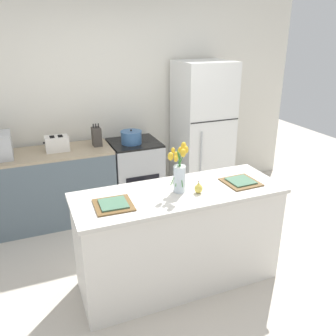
# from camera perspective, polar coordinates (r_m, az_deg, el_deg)

# --- Properties ---
(ground_plane) EXTENTS (10.00, 10.00, 0.00)m
(ground_plane) POSITION_cam_1_polar(r_m,az_deg,el_deg) (3.50, 1.63, -17.49)
(ground_plane) COLOR beige
(back_wall) EXTENTS (5.20, 0.08, 2.70)m
(back_wall) POSITION_cam_1_polar(r_m,az_deg,el_deg) (4.70, -8.28, 10.82)
(back_wall) COLOR silver
(back_wall) RESTS_ON ground_plane
(kitchen_island) EXTENTS (1.80, 0.66, 0.92)m
(kitchen_island) POSITION_cam_1_polar(r_m,az_deg,el_deg) (3.23, 1.71, -11.11)
(kitchen_island) COLOR silver
(kitchen_island) RESTS_ON ground_plane
(back_counter) EXTENTS (1.68, 0.60, 0.88)m
(back_counter) POSITION_cam_1_polar(r_m,az_deg,el_deg) (4.44, -19.66, -3.17)
(back_counter) COLOR slate
(back_counter) RESTS_ON ground_plane
(stove_range) EXTENTS (0.60, 0.61, 0.88)m
(stove_range) POSITION_cam_1_polar(r_m,az_deg,el_deg) (4.61, -5.22, -1.05)
(stove_range) COLOR #B2B5B7
(stove_range) RESTS_ON ground_plane
(refrigerator) EXTENTS (0.68, 0.67, 1.83)m
(refrigerator) POSITION_cam_1_polar(r_m,az_deg,el_deg) (4.80, 5.52, 5.82)
(refrigerator) COLOR white
(refrigerator) RESTS_ON ground_plane
(flower_vase) EXTENTS (0.16, 0.18, 0.43)m
(flower_vase) POSITION_cam_1_polar(r_m,az_deg,el_deg) (2.94, 1.75, -0.60)
(flower_vase) COLOR silver
(flower_vase) RESTS_ON kitchen_island
(pear_figurine) EXTENTS (0.07, 0.07, 0.11)m
(pear_figurine) POSITION_cam_1_polar(r_m,az_deg,el_deg) (2.97, 4.92, -3.22)
(pear_figurine) COLOR #E5CC4C
(pear_figurine) RESTS_ON kitchen_island
(plate_setting_left) EXTENTS (0.30, 0.30, 0.02)m
(plate_setting_left) POSITION_cam_1_polar(r_m,az_deg,el_deg) (2.80, -8.75, -5.81)
(plate_setting_left) COLOR brown
(plate_setting_left) RESTS_ON kitchen_island
(plate_setting_right) EXTENTS (0.30, 0.30, 0.02)m
(plate_setting_right) POSITION_cam_1_polar(r_m,az_deg,el_deg) (3.23, 11.60, -2.17)
(plate_setting_right) COLOR brown
(plate_setting_right) RESTS_ON kitchen_island
(toaster) EXTENTS (0.28, 0.18, 0.17)m
(toaster) POSITION_cam_1_polar(r_m,az_deg,el_deg) (4.28, -17.39, 3.76)
(toaster) COLOR silver
(toaster) RESTS_ON back_counter
(cooking_pot) EXTENTS (0.26, 0.26, 0.18)m
(cooking_pot) POSITION_cam_1_polar(r_m,az_deg,el_deg) (4.38, -5.90, 4.92)
(cooking_pot) COLOR #386093
(cooking_pot) RESTS_ON stove_range
(knife_block) EXTENTS (0.10, 0.14, 0.27)m
(knife_block) POSITION_cam_1_polar(r_m,az_deg,el_deg) (4.35, -11.38, 4.96)
(knife_block) COLOR #3D3833
(knife_block) RESTS_ON back_counter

